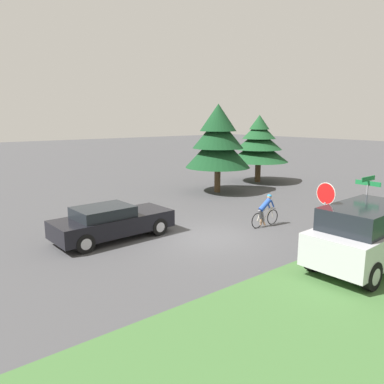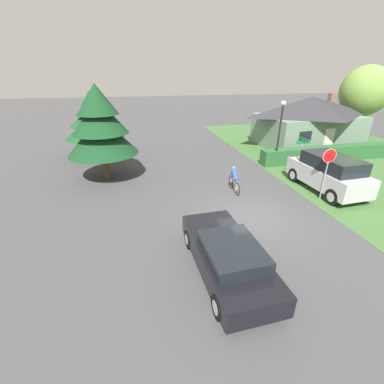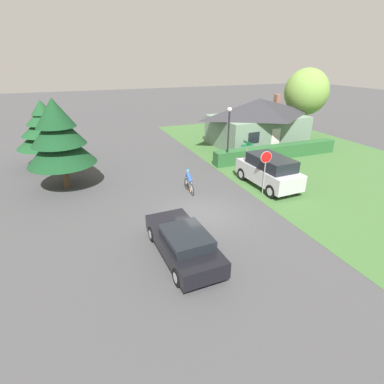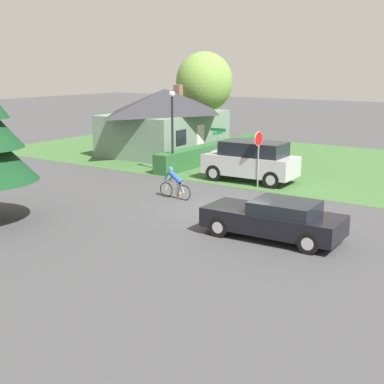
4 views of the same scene
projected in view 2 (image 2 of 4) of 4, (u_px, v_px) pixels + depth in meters
name	position (u px, v px, depth m)	size (l,w,h in m)	color
ground_plane	(251.00, 219.00, 11.63)	(140.00, 140.00, 0.00)	#424244
cottage_house	(309.00, 121.00, 22.77)	(9.36, 6.39, 4.39)	slate
hedge_row	(331.00, 153.00, 19.24)	(11.23, 0.90, 1.09)	#285B2D
sedan_left_lane	(227.00, 256.00, 8.23)	(2.03, 4.75, 1.35)	black
cyclist	(234.00, 180.00, 14.11)	(0.44, 1.68, 1.41)	black
parked_suv_right	(328.00, 173.00, 14.03)	(2.18, 4.70, 2.04)	#B7B7BC
stop_sign	(328.00, 165.00, 12.69)	(0.70, 0.09, 2.70)	gray
street_lamp	(280.00, 125.00, 17.07)	(0.32, 0.32, 4.49)	black
street_name_sign	(302.00, 152.00, 14.83)	(0.90, 0.90, 2.68)	gray
conifer_tall_near	(100.00, 125.00, 14.77)	(4.09, 4.09, 5.55)	#4C3823
conifer_tall_far	(93.00, 120.00, 19.17)	(4.33, 4.33, 4.91)	#4C3823
deciduous_tree_right	(365.00, 91.00, 23.64)	(4.29, 4.29, 6.75)	#4C3823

